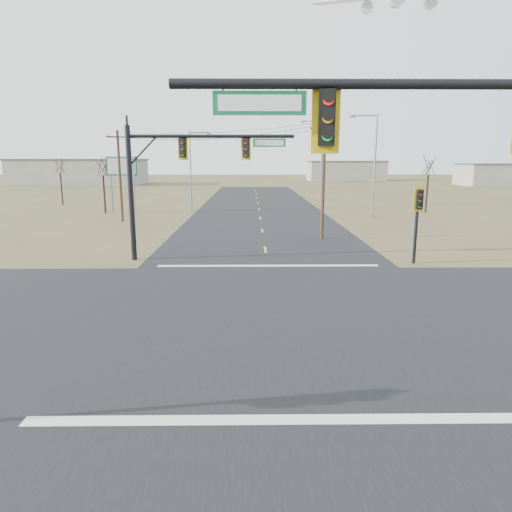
{
  "coord_description": "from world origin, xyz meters",
  "views": [
    {
      "loc": [
        -0.95,
        -16.66,
        5.71
      ],
      "look_at": [
        -0.74,
        1.0,
        1.95
      ],
      "focal_mm": 32.0,
      "sensor_mm": 36.0,
      "label": 1
    }
  ],
  "objects_px": {
    "streetlight_a": "(373,160)",
    "streetlight_b": "(320,156)",
    "bare_tree_c": "(429,165)",
    "pedestal_signal_ne": "(418,207)",
    "bare_tree_b": "(60,165)",
    "mast_arm_far": "(181,164)",
    "highway_sign": "(122,173)",
    "bare_tree_a": "(102,166)",
    "streetlight_c": "(192,166)",
    "utility_pole_far": "(120,174)",
    "utility_pole_near": "(323,178)"
  },
  "relations": [
    {
      "from": "mast_arm_far",
      "to": "highway_sign",
      "type": "distance_m",
      "value": 25.86
    },
    {
      "from": "streetlight_b",
      "to": "bare_tree_a",
      "type": "relative_size",
      "value": 1.73
    },
    {
      "from": "bare_tree_c",
      "to": "bare_tree_a",
      "type": "bearing_deg",
      "value": 179.71
    },
    {
      "from": "highway_sign",
      "to": "bare_tree_a",
      "type": "height_order",
      "value": "bare_tree_a"
    },
    {
      "from": "mast_arm_far",
      "to": "highway_sign",
      "type": "height_order",
      "value": "mast_arm_far"
    },
    {
      "from": "utility_pole_far",
      "to": "highway_sign",
      "type": "bearing_deg",
      "value": 103.94
    },
    {
      "from": "bare_tree_b",
      "to": "mast_arm_far",
      "type": "bearing_deg",
      "value": -58.4
    },
    {
      "from": "mast_arm_far",
      "to": "streetlight_b",
      "type": "relative_size",
      "value": 0.85
    },
    {
      "from": "streetlight_b",
      "to": "bare_tree_c",
      "type": "height_order",
      "value": "streetlight_b"
    },
    {
      "from": "utility_pole_far",
      "to": "bare_tree_a",
      "type": "distance_m",
      "value": 8.11
    },
    {
      "from": "bare_tree_b",
      "to": "streetlight_b",
      "type": "bearing_deg",
      "value": 8.74
    },
    {
      "from": "streetlight_b",
      "to": "mast_arm_far",
      "type": "bearing_deg",
      "value": -118.85
    },
    {
      "from": "utility_pole_near",
      "to": "highway_sign",
      "type": "relative_size",
      "value": 1.41
    },
    {
      "from": "pedestal_signal_ne",
      "to": "highway_sign",
      "type": "relative_size",
      "value": 0.71
    },
    {
      "from": "mast_arm_far",
      "to": "bare_tree_b",
      "type": "height_order",
      "value": "mast_arm_far"
    },
    {
      "from": "streetlight_c",
      "to": "mast_arm_far",
      "type": "bearing_deg",
      "value": -100.4
    },
    {
      "from": "streetlight_b",
      "to": "bare_tree_b",
      "type": "xyz_separation_m",
      "value": [
        -33.54,
        -5.16,
        -1.18
      ]
    },
    {
      "from": "highway_sign",
      "to": "streetlight_c",
      "type": "xyz_separation_m",
      "value": [
        7.3,
        1.91,
        0.68
      ]
    },
    {
      "from": "mast_arm_far",
      "to": "utility_pole_far",
      "type": "relative_size",
      "value": 1.13
    },
    {
      "from": "mast_arm_far",
      "to": "streetlight_b",
      "type": "xyz_separation_m",
      "value": [
        13.42,
        37.87,
        0.73
      ]
    },
    {
      "from": "streetlight_a",
      "to": "streetlight_b",
      "type": "distance_m",
      "value": 18.45
    },
    {
      "from": "utility_pole_near",
      "to": "bare_tree_a",
      "type": "relative_size",
      "value": 1.33
    },
    {
      "from": "streetlight_c",
      "to": "bare_tree_c",
      "type": "xyz_separation_m",
      "value": [
        25.63,
        -2.19,
        0.18
      ]
    },
    {
      "from": "streetlight_a",
      "to": "highway_sign",
      "type": "bearing_deg",
      "value": 160.11
    },
    {
      "from": "streetlight_a",
      "to": "bare_tree_c",
      "type": "relative_size",
      "value": 1.54
    },
    {
      "from": "mast_arm_far",
      "to": "streetlight_a",
      "type": "bearing_deg",
      "value": 66.29
    },
    {
      "from": "streetlight_a",
      "to": "streetlight_b",
      "type": "xyz_separation_m",
      "value": [
        -2.47,
        18.28,
        0.53
      ]
    },
    {
      "from": "streetlight_a",
      "to": "streetlight_b",
      "type": "bearing_deg",
      "value": 87.22
    },
    {
      "from": "streetlight_c",
      "to": "bare_tree_a",
      "type": "height_order",
      "value": "streetlight_c"
    },
    {
      "from": "utility_pole_far",
      "to": "bare_tree_c",
      "type": "height_order",
      "value": "utility_pole_far"
    },
    {
      "from": "streetlight_a",
      "to": "bare_tree_b",
      "type": "bearing_deg",
      "value": 149.5
    },
    {
      "from": "bare_tree_b",
      "to": "bare_tree_c",
      "type": "xyz_separation_m",
      "value": [
        43.15,
        -9.12,
        0.13
      ]
    },
    {
      "from": "mast_arm_far",
      "to": "streetlight_c",
      "type": "distance_m",
      "value": 25.91
    },
    {
      "from": "mast_arm_far",
      "to": "highway_sign",
      "type": "xyz_separation_m",
      "value": [
        -9.9,
        23.87,
        -1.18
      ]
    },
    {
      "from": "pedestal_signal_ne",
      "to": "streetlight_c",
      "type": "relative_size",
      "value": 0.49
    },
    {
      "from": "utility_pole_far",
      "to": "streetlight_c",
      "type": "xyz_separation_m",
      "value": [
        5.5,
        9.14,
        0.59
      ]
    },
    {
      "from": "highway_sign",
      "to": "streetlight_a",
      "type": "height_order",
      "value": "streetlight_a"
    },
    {
      "from": "utility_pole_near",
      "to": "bare_tree_a",
      "type": "height_order",
      "value": "utility_pole_near"
    },
    {
      "from": "bare_tree_a",
      "to": "mast_arm_far",
      "type": "bearing_deg",
      "value": -63.38
    },
    {
      "from": "utility_pole_near",
      "to": "streetlight_c",
      "type": "height_order",
      "value": "streetlight_c"
    },
    {
      "from": "utility_pole_near",
      "to": "bare_tree_b",
      "type": "xyz_separation_m",
      "value": [
        -29.19,
        25.92,
        0.56
      ]
    },
    {
      "from": "streetlight_a",
      "to": "bare_tree_c",
      "type": "distance_m",
      "value": 8.19
    },
    {
      "from": "pedestal_signal_ne",
      "to": "bare_tree_b",
      "type": "distance_m",
      "value": 47.5
    },
    {
      "from": "pedestal_signal_ne",
      "to": "bare_tree_a",
      "type": "xyz_separation_m",
      "value": [
        -24.93,
        25.03,
        1.86
      ]
    },
    {
      "from": "streetlight_c",
      "to": "streetlight_a",
      "type": "bearing_deg",
      "value": -34.64
    },
    {
      "from": "pedestal_signal_ne",
      "to": "bare_tree_c",
      "type": "bearing_deg",
      "value": 67.38
    },
    {
      "from": "mast_arm_far",
      "to": "bare_tree_c",
      "type": "relative_size",
      "value": 1.43
    },
    {
      "from": "streetlight_a",
      "to": "streetlight_b",
      "type": "height_order",
      "value": "streetlight_b"
    },
    {
      "from": "highway_sign",
      "to": "streetlight_b",
      "type": "bearing_deg",
      "value": 21.56
    },
    {
      "from": "utility_pole_near",
      "to": "highway_sign",
      "type": "xyz_separation_m",
      "value": [
        -18.96,
        17.07,
        -0.17
      ]
    }
  ]
}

